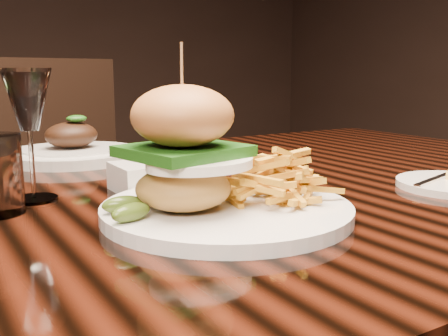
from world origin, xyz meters
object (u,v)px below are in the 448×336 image
burger_plate (220,175)px  chair_far (73,198)px  far_dish (72,151)px  wine_glass (28,105)px  dining_table (169,243)px

burger_plate → chair_far: (0.11, 1.04, -0.26)m
burger_plate → far_dish: 0.48m
burger_plate → wine_glass: bearing=130.2°
dining_table → chair_far: (0.10, 0.89, -0.13)m
burger_plate → chair_far: 1.08m
dining_table → wine_glass: wine_glass is taller
dining_table → wine_glass: 0.27m
dining_table → wine_glass: size_ratio=9.52×
burger_plate → wine_glass: size_ratio=1.71×
wine_glass → chair_far: size_ratio=0.18×
wine_glass → chair_far: bearing=72.1°
dining_table → far_dish: far_dish is taller
burger_plate → chair_far: chair_far is taller
wine_glass → far_dish: size_ratio=0.67×
dining_table → far_dish: 0.34m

